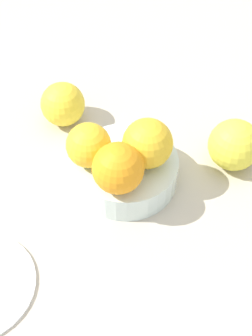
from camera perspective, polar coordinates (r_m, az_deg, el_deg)
name	(u,v)px	position (r cm, az deg, el deg)	size (l,w,h in cm)	color
ground_plane	(126,184)	(66.19, 0.00, -2.00)	(110.00, 110.00, 2.00)	#BCB29E
fruit_bowl	(126,170)	(63.86, 0.00, -0.31)	(14.49, 14.49, 4.26)	silver
orange_in_bowl_0	(148,143)	(59.66, 2.70, 3.08)	(6.74, 6.74, 6.74)	yellow
orange_in_bowl_1	(89,145)	(60.06, -4.69, 2.85)	(6.04, 6.04, 6.04)	yellow
orange_in_bowl_2	(118,168)	(56.81, -0.99, -0.03)	(6.67, 6.67, 6.67)	orange
orange_loose_0	(234,145)	(66.54, 13.37, 2.77)	(7.45, 7.45, 7.45)	yellow
orange_loose_1	(63,104)	(72.09, -7.90, 7.90)	(6.90, 6.90, 6.90)	yellow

